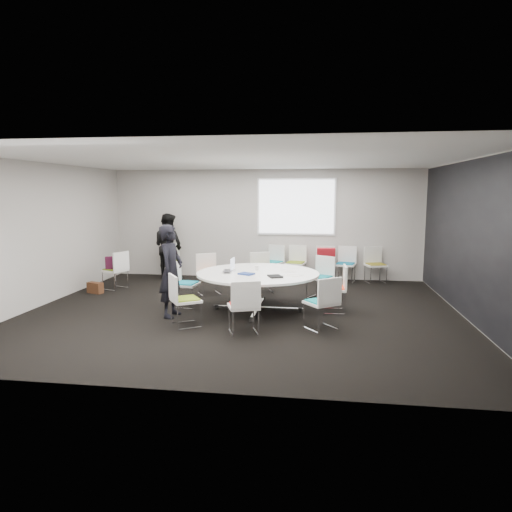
# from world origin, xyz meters

# --- Properties ---
(room_shell) EXTENTS (8.08, 7.08, 2.88)m
(room_shell) POSITION_xyz_m (0.09, 0.00, 1.40)
(room_shell) COLOR black
(room_shell) RESTS_ON ground
(conference_table) EXTENTS (2.29, 2.29, 0.73)m
(conference_table) POSITION_xyz_m (0.27, 0.12, 0.55)
(conference_table) COLOR silver
(conference_table) RESTS_ON ground
(projection_screen) EXTENTS (1.90, 0.03, 1.35)m
(projection_screen) POSITION_xyz_m (0.80, 3.46, 1.85)
(projection_screen) COLOR white
(projection_screen) RESTS_ON room_shell
(chair_ring_a) EXTENTS (0.47, 0.48, 0.88)m
(chair_ring_a) POSITION_xyz_m (1.69, 0.21, 0.28)
(chair_ring_a) COLOR silver
(chair_ring_a) RESTS_ON ground
(chair_ring_b) EXTENTS (0.62, 0.62, 0.88)m
(chair_ring_b) POSITION_xyz_m (1.44, 1.27, 0.28)
(chair_ring_b) COLOR silver
(chair_ring_b) RESTS_ON ground
(chair_ring_c) EXTENTS (0.61, 0.60, 0.88)m
(chair_ring_c) POSITION_xyz_m (0.16, 1.70, 0.28)
(chair_ring_c) COLOR silver
(chair_ring_c) RESTS_ON ground
(chair_ring_d) EXTENTS (0.63, 0.62, 0.88)m
(chair_ring_d) POSITION_xyz_m (-0.97, 1.34, 0.28)
(chair_ring_d) COLOR silver
(chair_ring_d) RESTS_ON ground
(chair_ring_e) EXTENTS (0.49, 0.50, 0.88)m
(chair_ring_e) POSITION_xyz_m (-1.16, 0.21, 0.28)
(chair_ring_e) COLOR silver
(chair_ring_e) RESTS_ON ground
(chair_ring_f) EXTENTS (0.63, 0.63, 0.88)m
(chair_ring_f) POSITION_xyz_m (-0.78, -1.07, 0.28)
(chair_ring_f) COLOR silver
(chair_ring_f) RESTS_ON ground
(chair_ring_g) EXTENTS (0.58, 0.58, 0.88)m
(chair_ring_g) POSITION_xyz_m (0.25, -1.34, 0.28)
(chair_ring_g) COLOR silver
(chair_ring_g) RESTS_ON ground
(chair_ring_h) EXTENTS (0.64, 0.64, 0.88)m
(chair_ring_h) POSITION_xyz_m (1.47, -0.93, 0.28)
(chair_ring_h) COLOR silver
(chair_ring_h) RESTS_ON ground
(chair_back_a) EXTENTS (0.59, 0.59, 0.88)m
(chair_back_a) POSITION_xyz_m (0.25, 3.16, 0.28)
(chair_back_a) COLOR silver
(chair_back_a) RESTS_ON ground
(chair_back_b) EXTENTS (0.54, 0.53, 0.88)m
(chair_back_b) POSITION_xyz_m (0.82, 3.17, 0.28)
(chair_back_b) COLOR silver
(chair_back_b) RESTS_ON ground
(chair_back_c) EXTENTS (0.48, 0.47, 0.88)m
(chair_back_c) POSITION_xyz_m (1.57, 3.13, 0.28)
(chair_back_c) COLOR silver
(chair_back_c) RESTS_ON ground
(chair_back_d) EXTENTS (0.55, 0.54, 0.88)m
(chair_back_d) POSITION_xyz_m (2.06, 3.14, 0.28)
(chair_back_d) COLOR silver
(chair_back_d) RESTS_ON ground
(chair_back_e) EXTENTS (0.56, 0.56, 0.88)m
(chair_back_e) POSITION_xyz_m (2.78, 3.14, 0.28)
(chair_back_e) COLOR silver
(chair_back_e) RESTS_ON ground
(chair_spare_left) EXTENTS (0.59, 0.59, 0.88)m
(chair_spare_left) POSITION_xyz_m (-3.22, 1.54, 0.28)
(chair_spare_left) COLOR silver
(chair_spare_left) RESTS_ON ground
(chair_person_back) EXTENTS (0.55, 0.55, 0.88)m
(chair_person_back) POSITION_xyz_m (-2.45, 3.17, 0.28)
(chair_person_back) COLOR silver
(chair_person_back) RESTS_ON ground
(person_main) EXTENTS (0.44, 0.63, 1.66)m
(person_main) POSITION_xyz_m (-1.20, -0.49, 0.83)
(person_main) COLOR black
(person_main) RESTS_ON ground
(person_back) EXTENTS (1.01, 0.92, 1.68)m
(person_back) POSITION_xyz_m (-2.45, 3.00, 0.84)
(person_back) COLOR black
(person_back) RESTS_ON ground
(laptop) EXTENTS (0.26, 0.38, 0.03)m
(laptop) POSITION_xyz_m (-0.25, 0.09, 0.74)
(laptop) COLOR #333338
(laptop) RESTS_ON conference_table
(laptop_lid) EXTENTS (0.03, 0.30, 0.22)m
(laptop_lid) POSITION_xyz_m (-0.23, 0.25, 0.86)
(laptop_lid) COLOR silver
(laptop_lid) RESTS_ON conference_table
(notebook_black) EXTENTS (0.31, 0.36, 0.02)m
(notebook_black) POSITION_xyz_m (0.64, -0.28, 0.74)
(notebook_black) COLOR black
(notebook_black) RESTS_ON conference_table
(tablet_folio) EXTENTS (0.32, 0.29, 0.03)m
(tablet_folio) POSITION_xyz_m (0.10, -0.12, 0.74)
(tablet_folio) COLOR navy
(tablet_folio) RESTS_ON conference_table
(papers_right) EXTENTS (0.33, 0.25, 0.00)m
(papers_right) POSITION_xyz_m (0.82, 0.32, 0.73)
(papers_right) COLOR silver
(papers_right) RESTS_ON conference_table
(papers_front) EXTENTS (0.36, 0.30, 0.00)m
(papers_front) POSITION_xyz_m (0.94, -0.10, 0.73)
(papers_front) COLOR white
(papers_front) RESTS_ON conference_table
(cup) EXTENTS (0.08, 0.08, 0.09)m
(cup) POSITION_xyz_m (0.22, 0.35, 0.78)
(cup) COLOR white
(cup) RESTS_ON conference_table
(phone) EXTENTS (0.15, 0.09, 0.01)m
(phone) POSITION_xyz_m (0.71, -0.23, 0.73)
(phone) COLOR black
(phone) RESTS_ON conference_table
(maroon_bag) EXTENTS (0.42, 0.27, 0.28)m
(maroon_bag) POSITION_xyz_m (-3.24, 1.55, 0.62)
(maroon_bag) COLOR #431229
(maroon_bag) RESTS_ON chair_spare_left
(brown_bag) EXTENTS (0.39, 0.27, 0.24)m
(brown_bag) POSITION_xyz_m (-3.50, 1.09, 0.12)
(brown_bag) COLOR #482917
(brown_bag) RESTS_ON ground
(red_jacket) EXTENTS (0.45, 0.17, 0.36)m
(red_jacket) POSITION_xyz_m (1.57, 2.91, 0.70)
(red_jacket) COLOR #A2131D
(red_jacket) RESTS_ON chair_back_c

